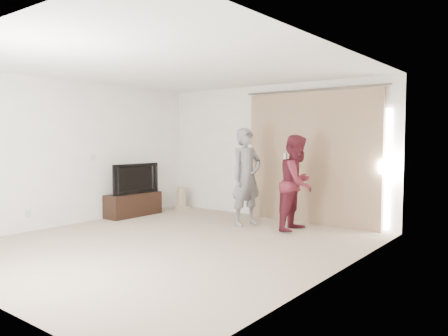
{
  "coord_description": "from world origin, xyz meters",
  "views": [
    {
      "loc": [
        4.53,
        -4.57,
        1.58
      ],
      "look_at": [
        0.03,
        1.2,
        1.06
      ],
      "focal_mm": 35.0,
      "sensor_mm": 36.0,
      "label": 1
    }
  ],
  "objects_px": {
    "person_man": "(246,177)",
    "person_woman": "(297,183)",
    "tv_console": "(133,205)",
    "tv": "(133,178)"
  },
  "relations": [
    {
      "from": "tv_console",
      "to": "person_woman",
      "type": "relative_size",
      "value": 0.73
    },
    {
      "from": "tv_console",
      "to": "person_man",
      "type": "xyz_separation_m",
      "value": [
        2.32,
        0.65,
        0.64
      ]
    },
    {
      "from": "tv",
      "to": "person_woman",
      "type": "xyz_separation_m",
      "value": [
        3.26,
        0.81,
        0.05
      ]
    },
    {
      "from": "tv_console",
      "to": "person_man",
      "type": "bearing_deg",
      "value": 15.57
    },
    {
      "from": "person_man",
      "to": "person_woman",
      "type": "height_order",
      "value": "person_man"
    },
    {
      "from": "tv_console",
      "to": "person_woman",
      "type": "xyz_separation_m",
      "value": [
        3.26,
        0.81,
        0.58
      ]
    },
    {
      "from": "tv_console",
      "to": "person_woman",
      "type": "height_order",
      "value": "person_woman"
    },
    {
      "from": "person_woman",
      "to": "tv",
      "type": "bearing_deg",
      "value": -165.98
    },
    {
      "from": "tv_console",
      "to": "person_man",
      "type": "height_order",
      "value": "person_man"
    },
    {
      "from": "tv_console",
      "to": "tv",
      "type": "relative_size",
      "value": 1.14
    }
  ]
}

